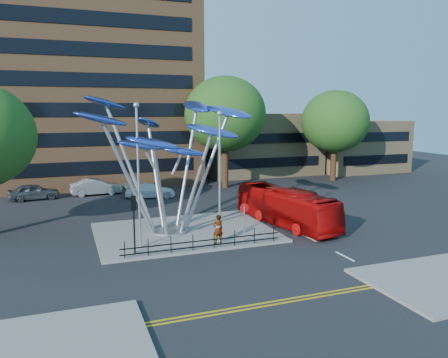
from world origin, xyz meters
name	(u,v)px	position (x,y,z in m)	size (l,w,h in m)	color
ground	(229,259)	(0.00, 0.00, 0.00)	(120.00, 120.00, 0.00)	black
traffic_island	(185,232)	(-1.00, 6.00, 0.07)	(12.00, 9.00, 0.15)	slate
double_yellow_near	(277,301)	(0.00, -6.00, 0.01)	(40.00, 0.12, 0.01)	gold
double_yellow_far	(280,304)	(0.00, -6.30, 0.01)	(40.00, 0.12, 0.01)	gold
brick_tower	(82,53)	(-6.00, 32.00, 15.00)	(25.00, 15.00, 30.00)	brown
low_building_near	(261,144)	(16.00, 30.00, 4.00)	(15.00, 8.00, 8.00)	tan
low_building_far	(358,146)	(30.00, 28.00, 3.50)	(12.00, 8.00, 7.00)	tan
tree_right	(225,114)	(8.00, 22.00, 8.04)	(8.80, 8.80, 12.11)	black
tree_far	(335,121)	(22.00, 22.00, 7.11)	(8.00, 8.00, 10.81)	black
leaf_sculpture	(166,134)	(-2.07, 6.68, 6.87)	(12.72, 9.54, 9.51)	#9EA0A5
street_lamp_left	(138,163)	(-4.50, 3.50, 5.36)	(0.36, 0.36, 8.80)	#9EA0A5
street_lamp_right	(220,165)	(0.50, 3.00, 5.09)	(0.36, 0.36, 8.30)	#9EA0A5
traffic_light_island	(134,212)	(-5.00, 2.50, 2.61)	(0.28, 0.18, 3.42)	black
no_entry_sign_island	(244,215)	(2.00, 2.52, 1.82)	(0.60, 0.10, 2.45)	#9EA0A5
pedestrian_railing_front	(204,243)	(-1.00, 1.70, 0.55)	(10.00, 0.06, 1.00)	black
red_bus	(286,207)	(6.60, 5.49, 1.38)	(2.32, 9.90, 2.76)	#A00707
pedestrian	(218,229)	(0.20, 2.50, 1.08)	(0.68, 0.45, 1.87)	gray
parked_car_left	(34,192)	(-11.46, 22.01, 0.78)	(1.83, 4.55, 1.55)	#42454B
parked_car_mid	(96,187)	(-5.73, 22.52, 0.81)	(1.72, 4.93, 1.62)	#AEAFB6
parked_car_right	(150,191)	(-0.87, 19.22, 0.70)	(1.96, 4.82, 1.40)	white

